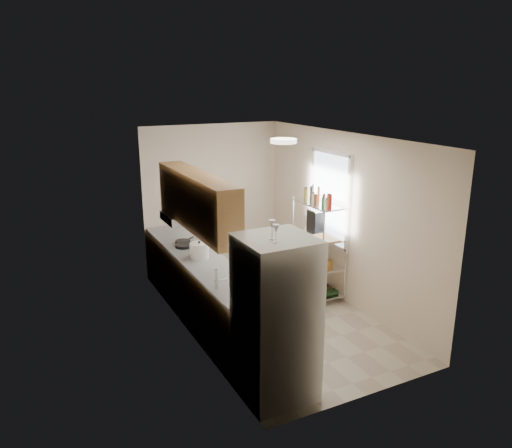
{
  "coord_description": "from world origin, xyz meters",
  "views": [
    {
      "loc": [
        -3.21,
        -5.86,
        3.32
      ],
      "look_at": [
        -0.12,
        0.25,
        1.34
      ],
      "focal_mm": 35.0,
      "sensor_mm": 36.0,
      "label": 1
    }
  ],
  "objects": [
    {
      "name": "frying_pan_small",
      "position": [
        -0.93,
        1.14,
        0.92
      ],
      "size": [
        0.33,
        0.33,
        0.05
      ],
      "primitive_type": "cylinder",
      "rotation": [
        0.0,
        0.0,
        0.64
      ],
      "color": "black",
      "rests_on": "counter_run"
    },
    {
      "name": "cutting_board",
      "position": [
        0.91,
        0.03,
        1.03
      ],
      "size": [
        0.35,
        0.45,
        0.03
      ],
      "primitive_type": "cube",
      "rotation": [
        0.0,
        0.0,
        -0.03
      ],
      "color": "tan",
      "rests_on": "bakers_rack"
    },
    {
      "name": "bakers_rack",
      "position": [
        1.0,
        0.3,
        1.11
      ],
      "size": [
        0.45,
        0.9,
        1.73
      ],
      "color": "silver",
      "rests_on": "ground"
    },
    {
      "name": "wine_glass_a",
      "position": [
        -0.94,
        -1.73,
        1.9
      ],
      "size": [
        0.07,
        0.07,
        0.2
      ],
      "primitive_type": null,
      "color": "silver",
      "rests_on": "refrigerator"
    },
    {
      "name": "refrigerator",
      "position": [
        -0.87,
        -1.7,
        0.9
      ],
      "size": [
        0.74,
        0.74,
        1.8
      ],
      "primitive_type": "cube",
      "color": "white",
      "rests_on": "ground"
    },
    {
      "name": "espresso_machine",
      "position": [
        1.15,
        0.63,
        1.16
      ],
      "size": [
        0.18,
        0.26,
        0.3
      ],
      "primitive_type": "cube",
      "rotation": [
        0.0,
        0.0,
        -0.01
      ],
      "color": "black",
      "rests_on": "bakers_rack"
    },
    {
      "name": "storage_bag",
      "position": [
        0.94,
        0.46,
        0.64
      ],
      "size": [
        0.12,
        0.16,
        0.17
      ],
      "primitive_type": "cube",
      "rotation": [
        0.0,
        0.0,
        -0.15
      ],
      "color": "#AA142C",
      "rests_on": "bakers_rack"
    },
    {
      "name": "wine_glass_b",
      "position": [
        -0.96,
        -1.84,
        1.89
      ],
      "size": [
        0.07,
        0.07,
        0.18
      ],
      "primitive_type": null,
      "color": "silver",
      "rests_on": "refrigerator"
    },
    {
      "name": "rice_cooker",
      "position": [
        -0.93,
        0.41,
        1.01
      ],
      "size": [
        0.27,
        0.27,
        0.22
      ],
      "primitive_type": "cylinder",
      "color": "white",
      "rests_on": "counter_run"
    },
    {
      "name": "frying_pan_large",
      "position": [
        -0.97,
        0.97,
        0.92
      ],
      "size": [
        0.3,
        0.3,
        0.04
      ],
      "primitive_type": "cylinder",
      "rotation": [
        0.0,
        0.0,
        0.19
      ],
      "color": "black",
      "rests_on": "counter_run"
    },
    {
      "name": "window",
      "position": [
        1.23,
        0.35,
        1.55
      ],
      "size": [
        0.06,
        1.0,
        1.46
      ],
      "primitive_type": "cube",
      "color": "white",
      "rests_on": "room"
    },
    {
      "name": "counter_run",
      "position": [
        -0.92,
        0.44,
        0.45
      ],
      "size": [
        0.63,
        3.51,
        0.9
      ],
      "color": "tan",
      "rests_on": "ground"
    },
    {
      "name": "range_hood",
      "position": [
        -1.0,
        0.9,
        1.39
      ],
      "size": [
        0.5,
        0.6,
        0.12
      ],
      "primitive_type": "cube",
      "color": "#B7BABC",
      "rests_on": "room"
    },
    {
      "name": "room",
      "position": [
        0.0,
        0.0,
        1.3
      ],
      "size": [
        2.52,
        4.42,
        2.62
      ],
      "color": "#B5AB92",
      "rests_on": "ground"
    },
    {
      "name": "upper_cabinets",
      "position": [
        -1.05,
        0.1,
        1.81
      ],
      "size": [
        0.33,
        2.2,
        0.72
      ],
      "primitive_type": "cube",
      "color": "tan",
      "rests_on": "room"
    },
    {
      "name": "ceiling_dome",
      "position": [
        0.0,
        -0.3,
        2.57
      ],
      "size": [
        0.34,
        0.34,
        0.05
      ],
      "primitive_type": "cylinder",
      "color": "white",
      "rests_on": "room"
    }
  ]
}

